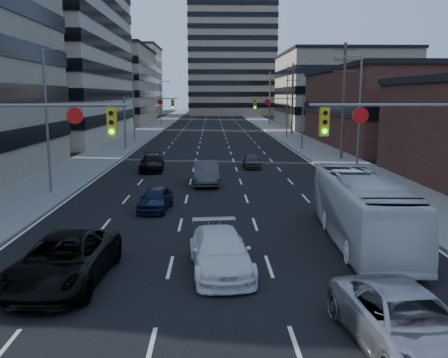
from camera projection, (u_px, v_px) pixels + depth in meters
name	position (u px, v px, depth m)	size (l,w,h in m)	color
ground	(224.00, 350.00, 12.22)	(400.00, 400.00, 0.00)	black
road_surface	(212.00, 117.00, 140.37)	(18.00, 300.00, 0.02)	black
sidewalk_left	(172.00, 117.00, 140.07)	(5.00, 300.00, 0.15)	slate
sidewalk_right	(253.00, 117.00, 140.64)	(5.00, 300.00, 0.15)	slate
office_left_mid	(17.00, 37.00, 68.37)	(26.00, 34.00, 28.00)	#ADA089
office_left_far	(103.00, 87.00, 108.87)	(20.00, 30.00, 16.00)	gray
storefront_right_mid	(408.00, 109.00, 61.35)	(20.00, 30.00, 9.00)	#472119
office_right_far	(339.00, 91.00, 98.42)	(22.00, 28.00, 14.00)	gray
apartment_tower	(231.00, 21.00, 155.41)	(26.00, 26.00, 58.00)	gray
bg_block_left	(118.00, 82.00, 147.87)	(24.00, 24.00, 20.00)	#ADA089
bg_block_right	(326.00, 96.00, 140.16)	(22.00, 22.00, 12.00)	gray
signal_near_left	(25.00, 144.00, 19.20)	(6.59, 0.33, 6.00)	slate
signal_near_right	(408.00, 143.00, 19.57)	(6.59, 0.33, 6.00)	slate
signal_far_left	(145.00, 112.00, 55.67)	(6.09, 0.33, 6.00)	slate
signal_far_right	(282.00, 112.00, 56.05)	(6.09, 0.33, 6.00)	slate
utility_pole_block	(343.00, 99.00, 47.05)	(2.20, 0.28, 11.00)	#4C3D2D
utility_pole_midblock	(292.00, 98.00, 76.62)	(2.20, 0.28, 11.00)	#4C3D2D
utility_pole_distant	(270.00, 97.00, 106.19)	(2.20, 0.28, 11.00)	#4C3D2D
streetlight_left_near	(49.00, 113.00, 30.84)	(2.03, 0.22, 9.00)	slate
streetlight_left_mid	(135.00, 104.00, 65.34)	(2.03, 0.22, 9.00)	slate
streetlight_left_far	(161.00, 101.00, 99.84)	(2.03, 0.22, 9.00)	slate
streetlight_right_near	(357.00, 111.00, 36.28)	(2.03, 0.22, 9.00)	slate
streetlight_right_far	(286.00, 103.00, 70.78)	(2.03, 0.22, 9.00)	slate
black_pickup	(64.00, 260.00, 16.40)	(2.68, 5.81, 1.62)	black
white_van	(220.00, 252.00, 17.57)	(2.02, 4.96, 1.44)	white
silver_suv	(407.00, 323.00, 12.04)	(2.48, 5.39, 1.50)	#ADAEB2
transit_bus	(361.00, 210.00, 20.89)	(2.42, 10.34, 2.88)	silver
sedan_blue	(156.00, 199.00, 26.97)	(1.50, 3.72, 1.27)	#0C1433
sedan_grey_center	(206.00, 173.00, 34.81)	(1.70, 4.87, 1.61)	#3A3B3D
sedan_black_far	(152.00, 163.00, 40.99)	(1.89, 4.65, 1.35)	black
sedan_grey_right	(252.00, 161.00, 42.79)	(1.44, 3.58, 1.22)	#39393C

